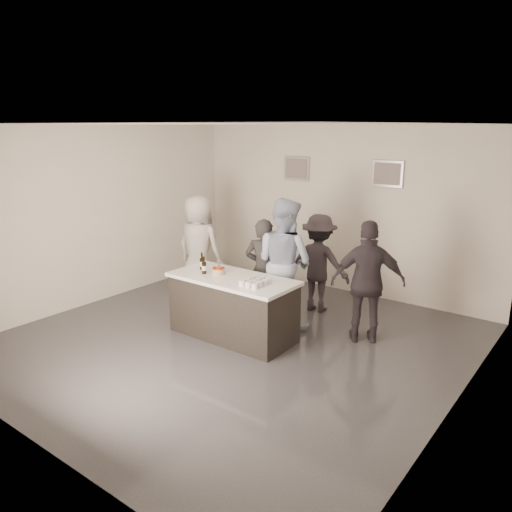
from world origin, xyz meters
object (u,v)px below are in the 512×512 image
object	(u,v)px
beer_bottle_b	(204,265)
person_main_blue	(284,262)
person_main_black	(264,270)
person_guest_right	(368,282)
bar_counter	(233,307)
beer_bottle_a	(202,261)
person_guest_left	(199,247)
cake	(218,271)
person_guest_back	(319,263)

from	to	relation	value
beer_bottle_b	person_main_blue	bearing A→B (deg)	52.14
person_main_black	person_guest_right	size ratio (longest dim) A/B	0.93
bar_counter	beer_bottle_a	world-z (taller)	beer_bottle_a
bar_counter	person_guest_left	distance (m)	1.98
person_main_black	person_main_blue	world-z (taller)	person_main_blue
bar_counter	beer_bottle_b	size ratio (longest dim) A/B	7.15
person_main_black	person_main_blue	distance (m)	0.38
cake	person_main_black	world-z (taller)	person_main_black
person_guest_left	person_guest_right	xyz separation A→B (m)	(3.23, -0.02, -0.04)
cake	person_main_blue	distance (m)	1.03
person_main_black	person_guest_back	distance (m)	1.01
beer_bottle_a	person_guest_back	distance (m)	1.97
bar_counter	person_guest_back	bearing A→B (deg)	75.72
bar_counter	person_guest_right	world-z (taller)	person_guest_right
bar_counter	person_guest_left	size ratio (longest dim) A/B	1.02
cake	beer_bottle_b	size ratio (longest dim) A/B	0.75
beer_bottle_b	person_main_black	size ratio (longest dim) A/B	0.16
person_main_black	person_guest_left	size ratio (longest dim) A/B	0.89
beer_bottle_a	person_guest_left	xyz separation A→B (m)	(-1.02, 1.00, -0.12)
person_guest_right	cake	bearing A→B (deg)	-2.03
beer_bottle_b	person_guest_right	world-z (taller)	person_guest_right
cake	person_guest_left	xyz separation A→B (m)	(-1.37, 1.03, -0.03)
beer_bottle_b	person_guest_right	bearing A→B (deg)	28.89
beer_bottle_a	person_guest_right	size ratio (longest dim) A/B	0.15
beer_bottle_a	person_main_blue	distance (m)	1.24
beer_bottle_b	person_guest_back	world-z (taller)	person_guest_back
person_main_black	person_main_blue	bearing A→B (deg)	172.56
bar_counter	person_main_black	bearing A→B (deg)	91.81
bar_counter	person_main_black	xyz separation A→B (m)	(-0.02, 0.78, 0.36)
cake	person_main_blue	bearing A→B (deg)	56.25
bar_counter	person_guest_right	size ratio (longest dim) A/B	1.07
beer_bottle_a	person_main_black	bearing A→B (deg)	51.58
bar_counter	beer_bottle_a	distance (m)	0.85
person_main_black	person_guest_back	world-z (taller)	person_main_black
person_main_black	person_guest_right	xyz separation A→B (m)	(1.63, 0.24, 0.06)
beer_bottle_b	person_guest_left	size ratio (longest dim) A/B	0.14
bar_counter	person_main_blue	size ratio (longest dim) A/B	0.95
cake	person_guest_right	world-z (taller)	person_guest_right
person_guest_left	beer_bottle_a	bearing A→B (deg)	131.36
beer_bottle_a	person_guest_left	distance (m)	1.43
person_main_black	person_guest_back	xyz separation A→B (m)	(0.45, 0.90, -0.01)
person_main_blue	person_guest_back	distance (m)	0.86
bar_counter	cake	distance (m)	0.55
person_guest_left	person_guest_back	xyz separation A→B (m)	(2.06, 0.65, -0.10)
beer_bottle_a	beer_bottle_b	world-z (taller)	same
person_main_blue	person_guest_left	size ratio (longest dim) A/B	1.08
cake	person_main_black	size ratio (longest dim) A/B	0.12
person_guest_back	person_main_black	bearing A→B (deg)	53.22
person_guest_back	cake	bearing A→B (deg)	57.53
cake	person_main_black	xyz separation A→B (m)	(0.24, 0.78, -0.13)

